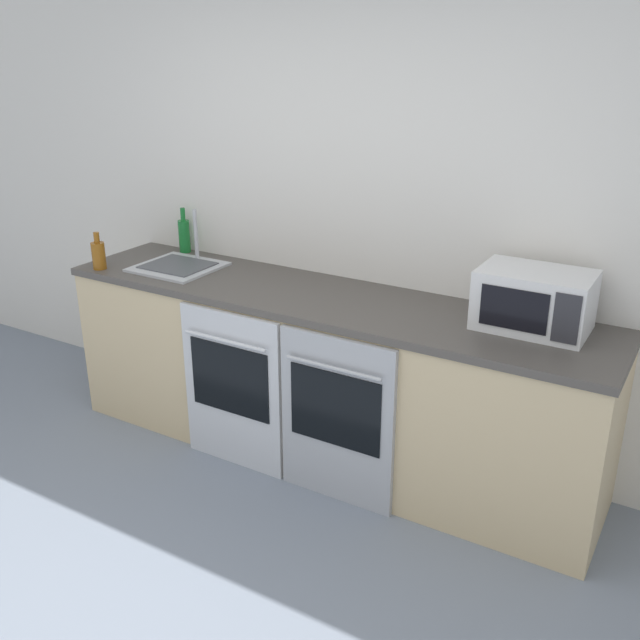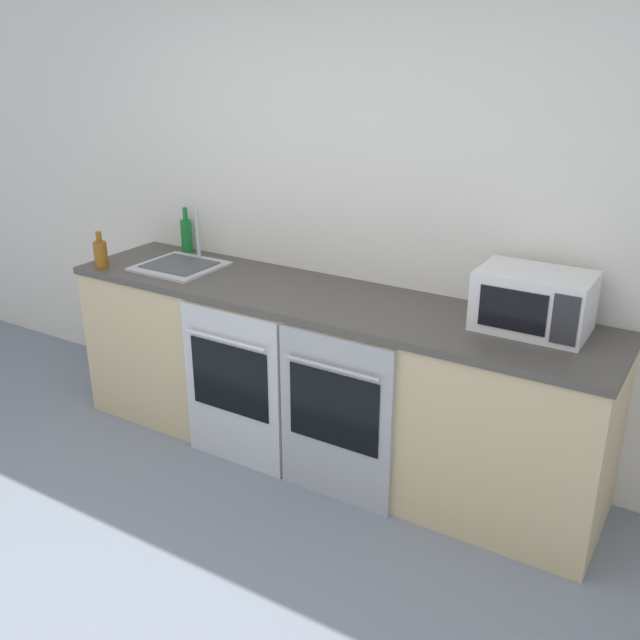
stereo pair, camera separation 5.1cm
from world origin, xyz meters
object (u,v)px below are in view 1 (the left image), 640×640
(oven_left, at_px, (232,389))
(bottle_green, at_px, (184,235))
(oven_right, at_px, (336,419))
(bottle_amber, at_px, (99,255))
(sink, at_px, (179,265))
(microwave, at_px, (534,300))

(oven_left, xyz_separation_m, bottle_green, (-0.80, 0.61, 0.60))
(oven_left, height_order, oven_right, same)
(bottle_amber, bearing_deg, sink, 32.98)
(bottle_green, height_order, sink, sink)
(bottle_amber, bearing_deg, bottle_green, 69.78)
(oven_right, height_order, bottle_amber, bottle_amber)
(bottle_amber, bearing_deg, oven_right, -3.04)
(oven_right, bearing_deg, oven_left, 180.00)
(oven_left, relative_size, bottle_amber, 4.08)
(oven_right, distance_m, microwave, 1.09)
(bottle_amber, xyz_separation_m, bottle_green, (0.19, 0.53, 0.02))
(oven_right, height_order, bottle_green, bottle_green)
(bottle_amber, bearing_deg, oven_left, -4.98)
(oven_right, relative_size, bottle_green, 3.17)
(microwave, distance_m, bottle_amber, 2.44)
(sink, bearing_deg, oven_right, -15.01)
(oven_left, relative_size, bottle_green, 3.17)
(oven_left, height_order, bottle_green, bottle_green)
(oven_left, xyz_separation_m, microwave, (1.41, 0.45, 0.63))
(bottle_amber, bearing_deg, microwave, 8.51)
(oven_right, relative_size, microwave, 1.77)
(bottle_green, bearing_deg, oven_right, -23.08)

